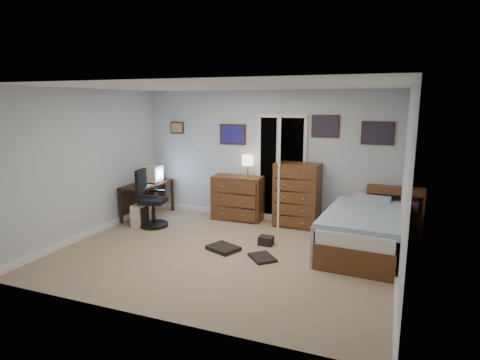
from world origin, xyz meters
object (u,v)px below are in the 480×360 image
(low_dresser, at_px, (238,198))
(bed, at_px, (364,230))
(tall_dresser, at_px, (297,195))
(office_chair, at_px, (150,205))
(computer_desk, at_px, (144,191))

(low_dresser, bearing_deg, bed, -22.28)
(bed, bearing_deg, tall_dresser, 150.24)
(low_dresser, relative_size, tall_dresser, 0.82)
(tall_dresser, distance_m, bed, 1.54)
(tall_dresser, bearing_deg, low_dresser, -178.17)
(office_chair, bearing_deg, bed, -8.99)
(computer_desk, xyz_separation_m, office_chair, (0.48, -0.51, -0.12))
(office_chair, bearing_deg, low_dresser, 26.08)
(bed, bearing_deg, computer_desk, 179.19)
(office_chair, height_order, bed, office_chair)
(computer_desk, bearing_deg, office_chair, -48.12)
(office_chair, relative_size, tall_dresser, 0.90)
(low_dresser, height_order, tall_dresser, tall_dresser)
(computer_desk, height_order, low_dresser, low_dresser)
(tall_dresser, bearing_deg, bed, -30.51)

